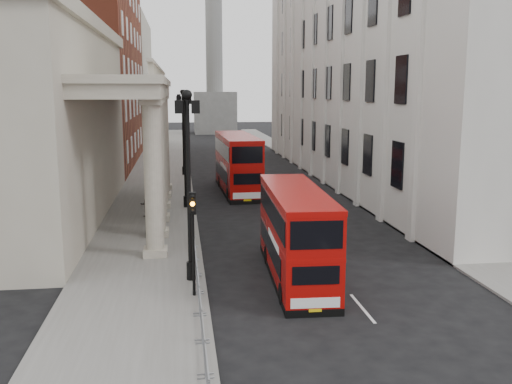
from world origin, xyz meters
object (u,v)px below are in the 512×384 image
lamp_post_mid (185,140)px  bus_far (237,162)px  pedestrian_b (146,205)px  pedestrian_c (152,190)px  lamp_post_south (189,173)px  bus_near (296,232)px  lamp_post_north (183,126)px  traffic_light (193,224)px  monument_column (214,50)px  pedestrian_a (153,218)px

lamp_post_mid → bus_far: bearing=55.4°
pedestrian_b → pedestrian_c: pedestrian_c is taller
lamp_post_south → pedestrian_c: 19.36m
bus_far → pedestrian_b: 11.56m
bus_near → bus_far: size_ratio=0.86×
bus_near → pedestrian_b: size_ratio=5.94×
lamp_post_north → pedestrian_b: 19.33m
lamp_post_mid → traffic_light: lamp_post_mid is taller
bus_far → pedestrian_b: bearing=-129.7°
traffic_light → pedestrian_c: traffic_light is taller
lamp_post_north → bus_near: 32.46m
monument_column → bus_near: monument_column is taller
lamp_post_mid → pedestrian_b: lamp_post_mid is taller
traffic_light → bus_near: bearing=23.7°
lamp_post_mid → pedestrian_a: size_ratio=4.82×
lamp_post_mid → pedestrian_c: 5.46m
lamp_post_mid → traffic_light: 18.11m
traffic_light → lamp_post_mid: bearing=90.3°
pedestrian_a → lamp_post_mid: bearing=53.9°
monument_column → pedestrian_b: monument_column is taller
lamp_post_south → pedestrian_c: bearing=97.6°
bus_far → lamp_post_north: bearing=112.4°
pedestrian_a → pedestrian_c: bearing=72.1°
lamp_post_mid → bus_near: lamp_post_mid is taller
monument_column → pedestrian_a: monument_column is taller
bus_far → pedestrian_a: 15.11m
monument_column → pedestrian_a: 81.15m
lamp_post_south → pedestrian_b: 14.11m
pedestrian_a → pedestrian_b: (-0.64, 4.56, -0.06)m
lamp_post_north → pedestrian_c: (-2.51, -13.22, -3.98)m
lamp_post_mid → pedestrian_b: (-2.65, -2.72, -3.99)m
monument_column → pedestrian_c: bearing=-97.5°
pedestrian_b → pedestrian_c: bearing=-106.8°
pedestrian_b → pedestrian_c: size_ratio=0.98×
pedestrian_a → monument_column: bearing=63.1°
pedestrian_a → pedestrian_b: size_ratio=1.08×
monument_column → traffic_light: monument_column is taller
lamp_post_south → pedestrian_a: 9.77m
traffic_light → monument_column: bearing=85.9°
lamp_post_south → bus_far: bearing=78.9°
bus_near → pedestrian_a: bus_near is taller
pedestrian_b → lamp_post_north: bearing=-113.4°
monument_column → pedestrian_c: (-9.11, -69.22, -15.05)m
lamp_post_north → traffic_light: 34.07m
bus_near → bus_far: bearing=93.3°
lamp_post_north → pedestrian_b: lamp_post_north is taller
lamp_post_south → lamp_post_north: bearing=90.0°
lamp_post_south → lamp_post_mid: size_ratio=1.00×
bus_far → pedestrian_a: bearing=-117.0°
bus_far → traffic_light: bearing=-101.9°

